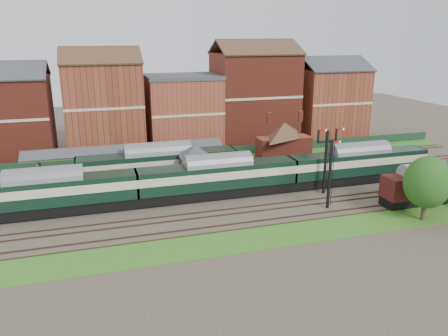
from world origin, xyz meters
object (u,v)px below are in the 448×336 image
object	(u,v)px
signal_box	(196,166)
dmu_train	(218,177)
semaphore_bracket	(326,157)
platform_railcar	(158,165)

from	to	relation	value
signal_box	dmu_train	distance (m)	3.85
signal_box	semaphore_bracket	size ratio (longest dim) A/B	0.73
signal_box	platform_railcar	xyz separation A→B (m)	(-4.23, 3.25, -0.45)
signal_box	platform_railcar	bearing A→B (deg)	142.45
semaphore_bracket	platform_railcar	xyz separation A→B (m)	(-19.27, 9.00, -1.89)
platform_railcar	signal_box	bearing A→B (deg)	-37.55
semaphore_bracket	signal_box	bearing A→B (deg)	159.08
signal_box	dmu_train	world-z (taller)	signal_box
dmu_train	platform_railcar	distance (m)	8.99
signal_box	platform_railcar	distance (m)	5.35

